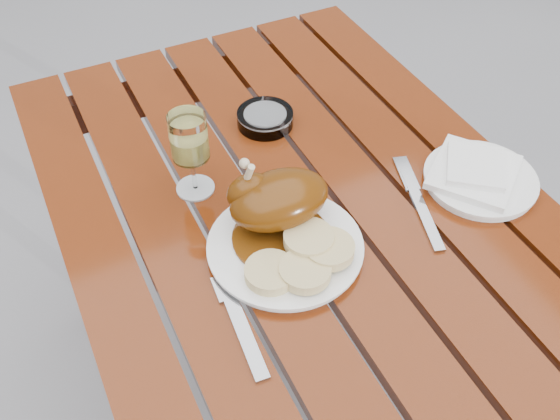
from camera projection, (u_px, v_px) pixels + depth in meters
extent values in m
plane|color=slate|center=(297.00, 411.00, 1.61)|extent=(60.00, 60.00, 0.00)
cube|color=maroon|center=(301.00, 330.00, 1.34)|extent=(0.80, 1.20, 0.75)
cylinder|color=white|center=(285.00, 248.00, 1.00)|extent=(0.30, 0.30, 0.02)
cylinder|color=#552A09|center=(281.00, 237.00, 1.00)|extent=(0.16, 0.16, 0.00)
ellipsoid|color=#613007|center=(279.00, 200.00, 1.00)|extent=(0.17, 0.11, 0.08)
ellipsoid|color=#613007|center=(250.00, 192.00, 0.99)|extent=(0.08, 0.05, 0.07)
cylinder|color=#C6B28C|center=(245.00, 182.00, 0.98)|extent=(0.02, 0.04, 0.09)
cylinder|color=#D5C582|center=(270.00, 272.00, 0.94)|extent=(0.08, 0.08, 0.02)
cylinder|color=#D5C582|center=(305.00, 271.00, 0.94)|extent=(0.08, 0.08, 0.02)
cylinder|color=#D5C582|center=(329.00, 249.00, 0.97)|extent=(0.08, 0.08, 0.02)
cylinder|color=#D5C582|center=(309.00, 239.00, 0.97)|extent=(0.08, 0.08, 0.02)
cylinder|color=#C9C35B|center=(191.00, 155.00, 1.05)|extent=(0.07, 0.07, 0.16)
cylinder|color=white|center=(480.00, 180.00, 1.11)|extent=(0.22, 0.22, 0.02)
cube|color=white|center=(474.00, 172.00, 1.10)|extent=(0.20, 0.20, 0.01)
cylinder|color=#B2B7BC|center=(265.00, 118.00, 1.22)|extent=(0.13, 0.13, 0.03)
cube|color=gray|center=(242.00, 329.00, 0.90)|extent=(0.04, 0.18, 0.01)
cube|color=gray|center=(421.00, 208.00, 1.07)|extent=(0.08, 0.19, 0.01)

